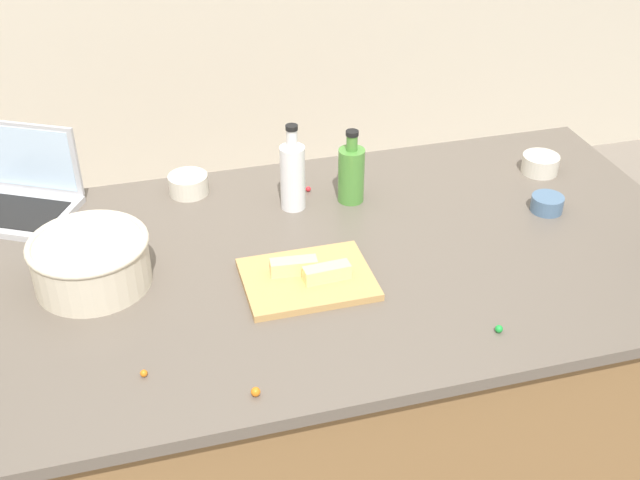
{
  "coord_description": "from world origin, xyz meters",
  "views": [
    {
      "loc": [
        -0.42,
        -1.55,
        2.01
      ],
      "look_at": [
        0.0,
        0.0,
        0.95
      ],
      "focal_mm": 44.47,
      "sensor_mm": 36.0,
      "label": 1
    }
  ],
  "objects": [
    {
      "name": "island_counter",
      "position": [
        0.0,
        0.0,
        0.45
      ],
      "size": [
        1.94,
        1.01,
        0.9
      ],
      "color": "olive",
      "rests_on": "ground"
    },
    {
      "name": "laptop",
      "position": [
        -0.72,
        0.44,
        0.95
      ],
      "size": [
        0.38,
        0.35,
        0.22
      ],
      "color": "#B7B7BC",
      "rests_on": "island_counter"
    },
    {
      "name": "mixing_bowl_large",
      "position": [
        -0.54,
        0.04,
        0.96
      ],
      "size": [
        0.28,
        0.28,
        0.12
      ],
      "color": "beige",
      "rests_on": "island_counter"
    },
    {
      "name": "bottle_olive",
      "position": [
        0.15,
        0.24,
        0.98
      ],
      "size": [
        0.07,
        0.07,
        0.21
      ],
      "color": "#4C8C38",
      "rests_on": "island_counter"
    },
    {
      "name": "bottle_vinegar",
      "position": [
        -0.01,
        0.25,
        1.0
      ],
      "size": [
        0.07,
        0.07,
        0.24
      ],
      "color": "white",
      "rests_on": "island_counter"
    },
    {
      "name": "cutting_board",
      "position": [
        -0.06,
        -0.09,
        0.91
      ],
      "size": [
        0.3,
        0.23,
        0.02
      ],
      "primitive_type": "cube",
      "color": "tan",
      "rests_on": "island_counter"
    },
    {
      "name": "butter_stick_left",
      "position": [
        -0.02,
        -0.12,
        0.94
      ],
      "size": [
        0.11,
        0.04,
        0.04
      ],
      "primitive_type": "cube",
      "rotation": [
        0.0,
        0.0,
        0.05
      ],
      "color": "#F4E58C",
      "rests_on": "cutting_board"
    },
    {
      "name": "butter_stick_right",
      "position": [
        -0.08,
        -0.07,
        0.94
      ],
      "size": [
        0.11,
        0.05,
        0.04
      ],
      "primitive_type": "cube",
      "rotation": [
        0.0,
        0.0,
        -0.1
      ],
      "color": "#F4E58C",
      "rests_on": "cutting_board"
    },
    {
      "name": "ramekin_small",
      "position": [
        0.73,
        0.25,
        0.93
      ],
      "size": [
        0.11,
        0.11,
        0.05
      ],
      "primitive_type": "cylinder",
      "color": "beige",
      "rests_on": "island_counter"
    },
    {
      "name": "ramekin_medium",
      "position": [
        -0.27,
        0.4,
        0.93
      ],
      "size": [
        0.11,
        0.11,
        0.05
      ],
      "primitive_type": "cylinder",
      "color": "beige",
      "rests_on": "island_counter"
    },
    {
      "name": "ramekin_wide",
      "position": [
        0.65,
        0.05,
        0.92
      ],
      "size": [
        0.09,
        0.09,
        0.04
      ],
      "primitive_type": "cylinder",
      "color": "slate",
      "rests_on": "island_counter"
    },
    {
      "name": "candy_0",
      "position": [
        0.3,
        -0.38,
        0.91
      ],
      "size": [
        0.02,
        0.02,
        0.02
      ],
      "primitive_type": "sphere",
      "color": "green",
      "rests_on": "island_counter"
    },
    {
      "name": "candy_1",
      "position": [
        0.05,
        0.32,
        0.91
      ],
      "size": [
        0.01,
        0.01,
        0.01
      ],
      "primitive_type": "sphere",
      "color": "red",
      "rests_on": "island_counter"
    },
    {
      "name": "candy_2",
      "position": [
        -0.45,
        -0.31,
        0.91
      ],
      "size": [
        0.02,
        0.02,
        0.02
      ],
      "primitive_type": "sphere",
      "color": "orange",
      "rests_on": "island_counter"
    },
    {
      "name": "candy_3",
      "position": [
        -0.25,
        -0.43,
        0.91
      ],
      "size": [
        0.02,
        0.02,
        0.02
      ],
      "primitive_type": "sphere",
      "color": "orange",
      "rests_on": "island_counter"
    },
    {
      "name": "candy_4",
      "position": [
        -0.63,
        0.14,
        0.91
      ],
      "size": [
        0.02,
        0.02,
        0.02
      ],
      "primitive_type": "sphere",
      "color": "green",
      "rests_on": "island_counter"
    }
  ]
}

